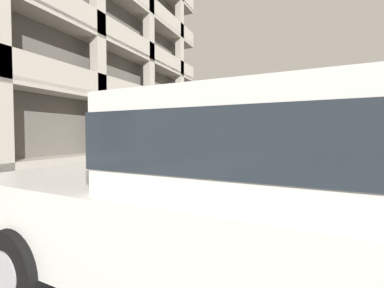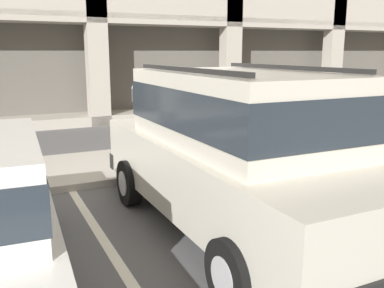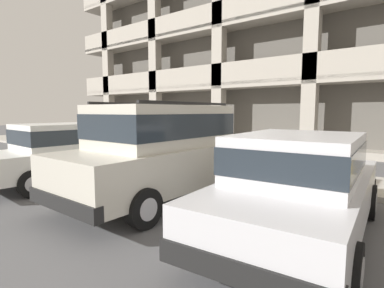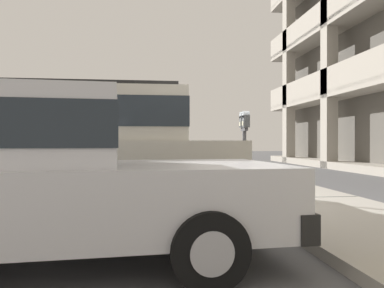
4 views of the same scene
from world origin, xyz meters
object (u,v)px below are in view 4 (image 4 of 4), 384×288
at_px(silver_suv, 98,143).
at_px(red_sedan, 96,154).
at_px(parking_meter_near, 244,133).
at_px(dark_hatchback, 24,174).

bearing_deg(silver_suv, red_sedan, -171.64).
bearing_deg(red_sedan, parking_meter_near, 50.50).
distance_m(red_sedan, dark_hatchback, 6.00).
distance_m(red_sedan, parking_meter_near, 4.13).
xyz_separation_m(silver_suv, red_sedan, (-3.06, -0.45, -0.27)).
bearing_deg(parking_meter_near, silver_suv, -83.65).
distance_m(silver_suv, parking_meter_near, 2.60).
bearing_deg(parking_meter_near, red_sedan, -132.57).
xyz_separation_m(red_sedan, dark_hatchback, (5.99, 0.18, 0.00)).
distance_m(silver_suv, red_sedan, 3.11).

